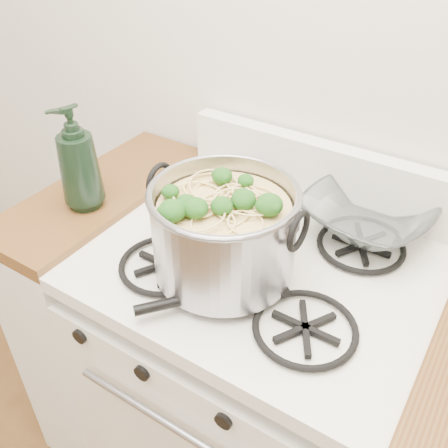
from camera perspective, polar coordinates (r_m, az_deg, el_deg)
gas_range at (r=1.48m, az=3.72°, el=-17.88°), size 0.76×0.66×0.92m
counter_left at (r=1.67m, az=-11.57°, el=-9.35°), size 0.25×0.65×0.92m
stock_pot at (r=1.02m, az=0.00°, el=-0.91°), size 0.33×0.30×0.21m
spatula at (r=1.03m, az=3.91°, el=-6.73°), size 0.42×0.42×0.02m
glass_bowl at (r=1.23m, az=15.89°, el=0.25°), size 0.14×0.14×0.03m
bottle at (r=1.26m, az=-16.38°, el=7.21°), size 0.13×0.14×0.27m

